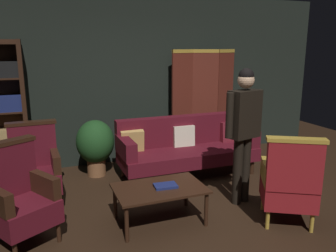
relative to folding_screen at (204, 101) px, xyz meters
The scene contains 11 objects.
ground_plane 2.74m from the folding_screen, 119.26° to the right, with size 10.00×10.00×0.00m, color black.
back_wall 1.34m from the folding_screen, behind, with size 7.20×0.10×2.80m, color black.
folding_screen is the anchor object (origin of this frame).
velvet_couch 1.17m from the folding_screen, 131.99° to the right, with size 2.12×0.78×0.88m.
coffee_table 2.70m from the folding_screen, 127.54° to the right, with size 1.00×0.64×0.42m.
armchair_gilt_accent 2.68m from the folding_screen, 95.90° to the right, with size 0.79×0.79×1.04m.
armchair_wing_left 3.66m from the folding_screen, 147.25° to the right, with size 0.79×0.79×1.04m.
armchair_wing_right 3.13m from the folding_screen, 159.05° to the right, with size 0.60×0.59×1.04m.
standing_figure 2.02m from the folding_screen, 103.25° to the right, with size 0.57×0.30×1.70m.
potted_plant 2.11m from the folding_screen, 169.86° to the right, with size 0.57×0.57×0.87m.
book_navy_cloth 2.66m from the folding_screen, 126.21° to the right, with size 0.25×0.17×0.03m, color navy.
Camera 1 is at (-1.54, -3.21, 1.96)m, focal length 36.65 mm.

